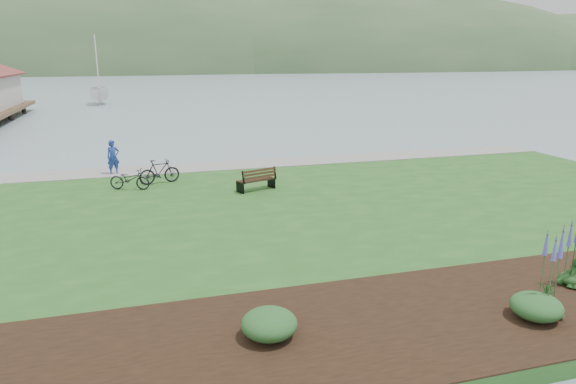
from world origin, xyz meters
name	(u,v)px	position (x,y,z in m)	size (l,w,h in m)	color
ground	(282,210)	(0.00, 0.00, 0.00)	(600.00, 600.00, 0.00)	gray
lawn	(297,220)	(0.00, -2.00, 0.20)	(34.00, 20.00, 0.40)	#22531D
shoreline_path	(246,164)	(0.00, 6.90, 0.42)	(34.00, 2.20, 0.03)	gray
garden_bed	(522,302)	(3.00, -9.80, 0.42)	(24.00, 4.40, 0.04)	black
far_hillside	(209,71)	(20.00, 170.00, 0.00)	(580.00, 80.00, 38.00)	#33512E
park_bench	(257,179)	(-0.60, 1.64, 0.89)	(1.71, 1.13, 0.99)	black
person	(113,154)	(-6.44, 6.47, 1.35)	(0.69, 0.48, 1.90)	navy
bicycle_a	(130,179)	(-5.70, 3.29, 0.85)	(1.70, 0.59, 0.89)	black
bicycle_b	(159,172)	(-4.45, 4.01, 0.94)	(1.78, 0.51, 1.07)	black
sailboat	(101,104)	(-9.52, 48.32, 0.00)	(9.84, 10.02, 25.94)	silver
echium_0	(549,279)	(3.04, -10.43, 1.25)	(0.62, 0.62, 2.15)	#153914
shrub_0	(269,324)	(-2.94, -9.68, 0.72)	(1.13, 1.13, 0.57)	#1E4C21
shrub_1	(536,306)	(2.71, -10.53, 0.71)	(1.08, 1.08, 0.54)	#1E4C21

